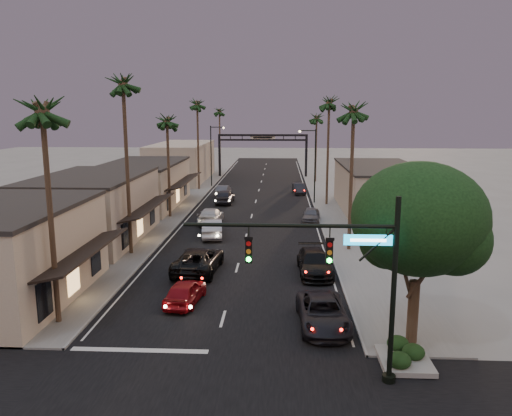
# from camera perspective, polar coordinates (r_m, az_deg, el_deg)

# --- Properties ---
(ground) EXTENTS (200.00, 200.00, 0.00)m
(ground) POSITION_cam_1_polar(r_m,az_deg,el_deg) (56.35, -0.32, -0.32)
(ground) COLOR slate
(ground) RESTS_ON ground
(road) EXTENTS (14.00, 120.00, 0.02)m
(road) POSITION_cam_1_polar(r_m,az_deg,el_deg) (61.25, -0.07, 0.60)
(road) COLOR black
(road) RESTS_ON ground
(sidewalk_left) EXTENTS (5.00, 92.00, 0.12)m
(sidewalk_left) POSITION_cam_1_polar(r_m,az_deg,el_deg) (69.21, -7.66, 1.75)
(sidewalk_left) COLOR slate
(sidewalk_left) RESTS_ON ground
(sidewalk_right) EXTENTS (5.00, 92.00, 0.12)m
(sidewalk_right) POSITION_cam_1_polar(r_m,az_deg,el_deg) (68.37, 8.21, 1.62)
(sidewalk_right) COLOR slate
(sidewalk_right) RESTS_ON ground
(storefront_near) EXTENTS (8.00, 12.00, 5.50)m
(storefront_near) POSITION_cam_1_polar(r_m,az_deg,el_deg) (32.62, -26.85, -4.93)
(storefront_near) COLOR tan
(storefront_near) RESTS_ON ground
(storefront_mid) EXTENTS (8.00, 14.00, 5.50)m
(storefront_mid) POSITION_cam_1_polar(r_m,az_deg,el_deg) (44.95, -18.13, -0.18)
(storefront_mid) COLOR tan
(storefront_mid) RESTS_ON ground
(storefront_far) EXTENTS (8.00, 16.00, 5.00)m
(storefront_far) POSITION_cam_1_polar(r_m,az_deg,el_deg) (59.99, -12.73, 2.53)
(storefront_far) COLOR tan
(storefront_far) RESTS_ON ground
(storefront_dist) EXTENTS (8.00, 20.00, 6.00)m
(storefront_dist) POSITION_cam_1_polar(r_m,az_deg,el_deg) (82.16, -8.49, 5.24)
(storefront_dist) COLOR tan
(storefront_dist) RESTS_ON ground
(building_right) EXTENTS (8.00, 18.00, 5.00)m
(building_right) POSITION_cam_1_polar(r_m,az_deg,el_deg) (56.90, 13.90, 2.03)
(building_right) COLOR tan
(building_right) RESTS_ON ground
(traffic_signal) EXTENTS (8.51, 0.22, 7.80)m
(traffic_signal) POSITION_cam_1_polar(r_m,az_deg,el_deg) (20.25, 10.29, -6.25)
(traffic_signal) COLOR black
(traffic_signal) RESTS_ON ground
(corner_tree) EXTENTS (6.20, 6.20, 8.80)m
(corner_tree) POSITION_cam_1_polar(r_m,az_deg,el_deg) (24.06, 18.30, -1.67)
(corner_tree) COLOR #38281C
(corner_tree) RESTS_ON ground
(planter) EXTENTS (2.20, 2.60, 0.24)m
(planter) POSITION_cam_1_polar(r_m,az_deg,el_deg) (24.08, 16.58, -16.74)
(planter) COLOR gray
(planter) RESTS_ON ground
(arch) EXTENTS (15.20, 0.40, 7.27)m
(arch) POSITION_cam_1_polar(r_m,az_deg,el_deg) (85.41, 0.78, 7.27)
(arch) COLOR black
(arch) RESTS_ON ground
(streetlight_right) EXTENTS (2.13, 0.30, 9.00)m
(streetlight_right) POSITION_cam_1_polar(r_m,az_deg,el_deg) (60.57, 6.51, 5.50)
(streetlight_right) COLOR black
(streetlight_right) RESTS_ON ground
(streetlight_left) EXTENTS (2.13, 0.30, 9.00)m
(streetlight_left) POSITION_cam_1_polar(r_m,az_deg,el_deg) (74.07, -4.95, 6.51)
(streetlight_left) COLOR black
(streetlight_left) RESTS_ON ground
(palm_la) EXTENTS (3.20, 3.20, 13.20)m
(palm_la) POSITION_cam_1_polar(r_m,az_deg,el_deg) (26.83, -23.32, 11.01)
(palm_la) COLOR #38281C
(palm_la) RESTS_ON ground
(palm_lb) EXTENTS (3.20, 3.20, 15.20)m
(palm_lb) POSITION_cam_1_polar(r_m,az_deg,el_deg) (39.03, -14.99, 14.08)
(palm_lb) COLOR #38281C
(palm_lb) RESTS_ON ground
(palm_lc) EXTENTS (3.20, 3.20, 12.20)m
(palm_lc) POSITION_cam_1_polar(r_m,az_deg,el_deg) (52.49, -10.15, 10.19)
(palm_lc) COLOR #38281C
(palm_lc) RESTS_ON ground
(palm_ld) EXTENTS (3.20, 3.20, 14.20)m
(palm_ld) POSITION_cam_1_polar(r_m,az_deg,el_deg) (71.15, -6.74, 12.01)
(palm_ld) COLOR #38281C
(palm_ld) RESTS_ON ground
(palm_ra) EXTENTS (3.20, 3.20, 13.20)m
(palm_ra) POSITION_cam_1_polar(r_m,az_deg,el_deg) (39.58, 11.12, 11.38)
(palm_ra) COLOR #38281C
(palm_ra) RESTS_ON ground
(palm_rb) EXTENTS (3.20, 3.20, 14.20)m
(palm_rb) POSITION_cam_1_polar(r_m,az_deg,el_deg) (59.46, 8.38, 12.19)
(palm_rb) COLOR #38281C
(palm_rb) RESTS_ON ground
(palm_rc) EXTENTS (3.20, 3.20, 12.20)m
(palm_rc) POSITION_cam_1_polar(r_m,az_deg,el_deg) (79.38, 6.95, 10.48)
(palm_rc) COLOR #38281C
(palm_rc) RESTS_ON ground
(palm_far) EXTENTS (3.20, 3.20, 13.20)m
(palm_far) POSITION_cam_1_polar(r_m,az_deg,el_deg) (93.87, -4.20, 11.19)
(palm_far) COLOR #38281C
(palm_far) RESTS_ON ground
(oncoming_red) EXTENTS (2.18, 4.36, 1.43)m
(oncoming_red) POSITION_cam_1_polar(r_m,az_deg,el_deg) (29.69, -8.09, -9.45)
(oncoming_red) COLOR maroon
(oncoming_red) RESTS_ON ground
(oncoming_pickup) EXTENTS (3.22, 6.27, 1.69)m
(oncoming_pickup) POSITION_cam_1_polar(r_m,az_deg,el_deg) (35.22, -6.59, -5.90)
(oncoming_pickup) COLOR black
(oncoming_pickup) RESTS_ON ground
(oncoming_silver) EXTENTS (2.33, 5.12, 1.63)m
(oncoming_silver) POSITION_cam_1_polar(r_m,az_deg,el_deg) (44.60, -5.02, -2.30)
(oncoming_silver) COLOR #ADADB3
(oncoming_silver) RESTS_ON ground
(oncoming_white) EXTENTS (2.19, 5.33, 1.54)m
(oncoming_white) POSITION_cam_1_polar(r_m,az_deg,el_deg) (50.06, -5.21, -0.90)
(oncoming_white) COLOR #B6B6B6
(oncoming_white) RESTS_ON ground
(oncoming_dgrey) EXTENTS (2.12, 5.04, 1.70)m
(oncoming_dgrey) POSITION_cam_1_polar(r_m,az_deg,el_deg) (60.89, -3.60, 1.33)
(oncoming_dgrey) COLOR black
(oncoming_dgrey) RESTS_ON ground
(oncoming_grey_far) EXTENTS (1.74, 4.38, 1.42)m
(oncoming_grey_far) POSITION_cam_1_polar(r_m,az_deg,el_deg) (66.40, -3.77, 2.00)
(oncoming_grey_far) COLOR #48484D
(oncoming_grey_far) RESTS_ON ground
(curbside_near) EXTENTS (2.73, 5.50, 1.50)m
(curbside_near) POSITION_cam_1_polar(r_m,az_deg,el_deg) (26.67, 7.65, -11.77)
(curbside_near) COLOR black
(curbside_near) RESTS_ON ground
(curbside_black) EXTENTS (2.44, 5.56, 1.59)m
(curbside_black) POSITION_cam_1_polar(r_m,az_deg,el_deg) (34.74, 6.72, -6.22)
(curbside_black) COLOR black
(curbside_black) RESTS_ON ground
(curbside_grey) EXTENTS (2.14, 4.32, 1.42)m
(curbside_grey) POSITION_cam_1_polar(r_m,az_deg,el_deg) (50.96, 6.32, -0.78)
(curbside_grey) COLOR #535358
(curbside_grey) RESTS_ON ground
(curbside_far) EXTENTS (1.87, 4.35, 1.39)m
(curbside_far) POSITION_cam_1_polar(r_m,az_deg,el_deg) (68.25, 4.92, 2.22)
(curbside_far) COLOR black
(curbside_far) RESTS_ON ground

